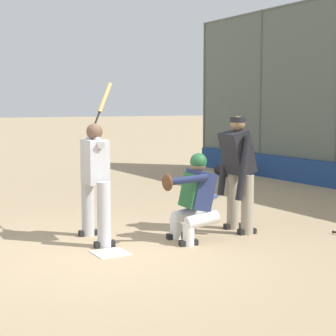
{
  "coord_description": "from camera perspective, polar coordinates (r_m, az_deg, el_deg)",
  "views": [
    {
      "loc": [
        -6.59,
        2.94,
        1.94
      ],
      "look_at": [
        0.21,
        -1.0,
        1.05
      ],
      "focal_mm": 60.0,
      "sensor_mm": 36.0,
      "label": 1
    }
  ],
  "objects": [
    {
      "name": "spare_bat_third_base_side",
      "position": [
        11.69,
        4.7,
        -2.96
      ],
      "size": [
        0.55,
        0.71,
        0.07
      ],
      "rotation": [
        0.0,
        0.0,
        2.22
      ],
      "color": "black",
      "rests_on": "ground_plane"
    },
    {
      "name": "catcher_behind_plate",
      "position": [
        7.97,
        2.6,
        -2.84
      ],
      "size": [
        0.68,
        0.81,
        1.26
      ],
      "rotation": [
        0.0,
        0.0,
        -0.11
      ],
      "color": "silver",
      "rests_on": "ground_plane"
    },
    {
      "name": "home_plate_marker",
      "position": [
        7.47,
        -5.89,
        -8.58
      ],
      "size": [
        0.43,
        0.43,
        0.01
      ],
      "primitive_type": "cube",
      "color": "white",
      "rests_on": "ground_plane"
    },
    {
      "name": "umpire_home",
      "position": [
        8.58,
        7.11,
        -0.21
      ],
      "size": [
        0.72,
        0.47,
        1.77
      ],
      "rotation": [
        0.0,
        0.0,
        -0.1
      ],
      "color": "gray",
      "rests_on": "ground_plane"
    },
    {
      "name": "equipment_bag_dugout_side",
      "position": [
        15.28,
        6.16,
        -0.38
      ],
      "size": [
        1.19,
        0.27,
        0.27
      ],
      "color": "black",
      "rests_on": "ground_plane"
    },
    {
      "name": "ground_plane",
      "position": [
        7.47,
        -5.89,
        -8.62
      ],
      "size": [
        160.0,
        160.0,
        0.0
      ],
      "primitive_type": "plane",
      "color": "tan"
    },
    {
      "name": "batter_at_plate",
      "position": [
        7.99,
        -7.39,
        -0.94
      ],
      "size": [
        1.03,
        0.7,
        2.27
      ],
      "rotation": [
        0.0,
        0.0,
        -0.09
      ],
      "color": "#B7B7BC",
      "rests_on": "ground_plane"
    }
  ]
}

